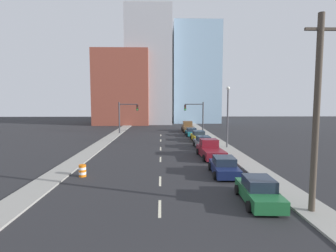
% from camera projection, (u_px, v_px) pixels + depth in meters
% --- Properties ---
extents(sidewalk_left, '(2.07, 95.27, 0.12)m').
position_uv_depth(sidewalk_left, '(121.00, 130.00, 53.53)').
color(sidewalk_left, gray).
rests_on(sidewalk_left, ground).
extents(sidewalk_right, '(2.07, 95.27, 0.12)m').
position_uv_depth(sidewalk_right, '(201.00, 130.00, 53.95)').
color(sidewalk_right, gray).
rests_on(sidewalk_right, ground).
extents(lane_stripe_at_8m, '(0.16, 2.40, 0.01)m').
position_uv_depth(lane_stripe_at_8m, '(160.00, 208.00, 14.43)').
color(lane_stripe_at_8m, beige).
rests_on(lane_stripe_at_8m, ground).
extents(lane_stripe_at_13m, '(0.16, 2.40, 0.01)m').
position_uv_depth(lane_stripe_at_13m, '(160.00, 181.00, 19.42)').
color(lane_stripe_at_13m, beige).
rests_on(lane_stripe_at_13m, ground).
extents(lane_stripe_at_21m, '(0.16, 2.40, 0.01)m').
position_uv_depth(lane_stripe_at_21m, '(160.00, 159.00, 26.81)').
color(lane_stripe_at_21m, beige).
rests_on(lane_stripe_at_21m, ground).
extents(lane_stripe_at_27m, '(0.16, 2.40, 0.01)m').
position_uv_depth(lane_stripe_at_27m, '(161.00, 149.00, 32.91)').
color(lane_stripe_at_27m, beige).
rests_on(lane_stripe_at_27m, ground).
extents(lane_stripe_at_34m, '(0.16, 2.40, 0.01)m').
position_uv_depth(lane_stripe_at_34m, '(161.00, 141.00, 39.84)').
color(lane_stripe_at_34m, beige).
rests_on(lane_stripe_at_34m, ground).
extents(lane_stripe_at_40m, '(0.16, 2.40, 0.01)m').
position_uv_depth(lane_stripe_at_40m, '(161.00, 135.00, 46.15)').
color(lane_stripe_at_40m, beige).
rests_on(lane_stripe_at_40m, ground).
extents(building_brick_left, '(14.00, 16.00, 18.98)m').
position_uv_depth(building_brick_left, '(124.00, 89.00, 71.55)').
color(building_brick_left, brown).
rests_on(building_brick_left, ground).
extents(building_office_center, '(12.00, 20.00, 30.42)m').
position_uv_depth(building_office_center, '(150.00, 69.00, 75.19)').
color(building_office_center, '#A8A8AD').
rests_on(building_office_center, ground).
extents(building_glass_right, '(13.00, 20.00, 27.65)m').
position_uv_depth(building_glass_right, '(194.00, 76.00, 79.63)').
color(building_glass_right, '#8CADC6').
rests_on(building_glass_right, ground).
extents(traffic_signal_left, '(3.64, 0.35, 5.85)m').
position_uv_depth(traffic_signal_left, '(125.00, 113.00, 48.27)').
color(traffic_signal_left, '#38383D').
rests_on(traffic_signal_left, ground).
extents(traffic_signal_right, '(3.64, 0.35, 5.85)m').
position_uv_depth(traffic_signal_right, '(198.00, 113.00, 48.61)').
color(traffic_signal_right, '#38383D').
rests_on(traffic_signal_right, ground).
extents(utility_pole_right_near, '(1.60, 0.32, 10.26)m').
position_uv_depth(utility_pole_right_near, '(316.00, 114.00, 13.39)').
color(utility_pole_right_near, '#473D33').
rests_on(utility_pole_right_near, ground).
extents(traffic_barrel, '(0.56, 0.56, 0.95)m').
position_uv_depth(traffic_barrel, '(82.00, 171.00, 20.55)').
color(traffic_barrel, orange).
rests_on(traffic_barrel, ground).
extents(street_lamp, '(0.44, 0.44, 7.80)m').
position_uv_depth(street_lamp, '(228.00, 112.00, 32.99)').
color(street_lamp, '#4C4C51').
rests_on(street_lamp, ground).
extents(sedan_green, '(2.24, 4.44, 1.49)m').
position_uv_depth(sedan_green, '(259.00, 191.00, 15.21)').
color(sedan_green, '#1E6033').
rests_on(sedan_green, ground).
extents(sedan_navy, '(2.26, 4.50, 1.45)m').
position_uv_depth(sedan_navy, '(224.00, 167.00, 21.11)').
color(sedan_navy, '#141E47').
rests_on(sedan_navy, ground).
extents(pickup_truck_maroon, '(2.52, 5.65, 1.86)m').
position_uv_depth(pickup_truck_maroon, '(210.00, 150.00, 27.74)').
color(pickup_truck_maroon, maroon).
rests_on(pickup_truck_maroon, ground).
extents(sedan_gray, '(2.24, 4.66, 1.53)m').
position_uv_depth(sedan_gray, '(203.00, 142.00, 33.48)').
color(sedan_gray, slate).
rests_on(sedan_gray, ground).
extents(sedan_yellow, '(2.19, 4.77, 1.54)m').
position_uv_depth(sedan_yellow, '(199.00, 136.00, 39.53)').
color(sedan_yellow, gold).
rests_on(sedan_yellow, ground).
extents(sedan_teal, '(2.11, 4.45, 1.39)m').
position_uv_depth(sedan_teal, '(191.00, 132.00, 45.33)').
color(sedan_teal, '#196B75').
rests_on(sedan_teal, ground).
extents(pickup_truck_brown, '(2.32, 6.37, 2.02)m').
position_uv_depth(pickup_truck_brown, '(188.00, 127.00, 52.22)').
color(pickup_truck_brown, brown).
rests_on(pickup_truck_brown, ground).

